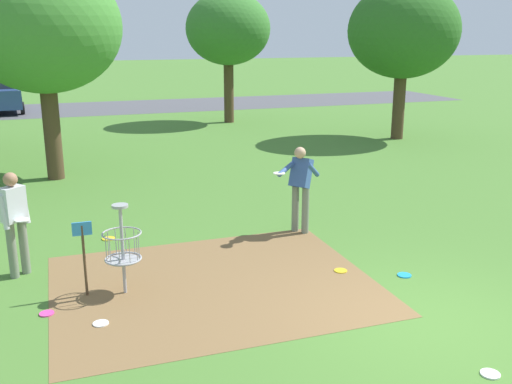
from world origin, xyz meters
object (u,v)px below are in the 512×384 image
frisbee_scattered_a (101,324)px  tree_far_left (42,27)px  frisbee_near_basket (47,313)px  tree_near_right (403,31)px  frisbee_far_right (404,275)px  parked_car_leftmost (0,93)px  frisbee_far_left (341,271)px  frisbee_by_tee (490,374)px  tree_mid_center (228,29)px  player_foreground_watching (15,218)px  player_throwing (300,184)px  frisbee_mid_grass (109,239)px  disc_golf_basket (118,246)px

frisbee_scattered_a → tree_far_left: (-0.45, 8.78, 3.92)m
frisbee_near_basket → tree_near_right: 16.65m
frisbee_far_right → parked_car_leftmost: 25.09m
frisbee_near_basket → frisbee_far_left: bearing=0.4°
frisbee_near_basket → frisbee_far_right: bearing=-4.9°
frisbee_by_tee → tree_mid_center: bearing=82.2°
player_foreground_watching → player_throwing: bearing=5.4°
player_foreground_watching → frisbee_mid_grass: (1.50, 1.29, -0.96)m
player_throwing → tree_near_right: bearing=48.5°
tree_near_right → frisbee_near_basket: bearing=-139.2°
frisbee_by_tee → frisbee_near_basket: bearing=146.1°
frisbee_by_tee → frisbee_far_right: bearing=76.9°
parked_car_leftmost → frisbee_near_basket: bearing=-84.9°
frisbee_by_tee → frisbee_scattered_a: same height
frisbee_mid_grass → frisbee_far_right: bearing=-37.4°
disc_golf_basket → tree_far_left: bearing=96.0°
frisbee_near_basket → parked_car_leftmost: size_ratio=0.05×
frisbee_far_right → tree_near_right: tree_near_right is taller
disc_golf_basket → frisbee_near_basket: bearing=-161.3°
frisbee_far_left → tree_near_right: (7.68, 10.56, 3.82)m
frisbee_near_basket → frisbee_far_left: (4.58, 0.03, 0.00)m
frisbee_near_basket → frisbee_mid_grass: bearing=68.8°
disc_golf_basket → frisbee_scattered_a: size_ratio=6.51×
player_foreground_watching → player_throwing: 5.12m
frisbee_near_basket → tree_mid_center: size_ratio=0.04×
frisbee_mid_grass → frisbee_far_left: bearing=-39.2°
player_throwing → frisbee_near_basket: (-4.71, -2.06, -0.98)m
disc_golf_basket → parked_car_leftmost: size_ratio=0.32×
tree_mid_center → parked_car_leftmost: size_ratio=1.27×
player_throwing → parked_car_leftmost: (-6.81, 21.38, -0.06)m
frisbee_near_basket → frisbee_by_tee: same height
frisbee_near_basket → frisbee_mid_grass: (1.11, 2.86, 0.00)m
tree_mid_center → parked_car_leftmost: bearing=144.4°
tree_near_right → tree_far_left: (-12.02, -2.36, 0.09)m
player_foreground_watching → tree_mid_center: tree_mid_center is taller
frisbee_far_left → frisbee_far_right: bearing=-29.3°
frisbee_by_tee → tree_far_left: tree_far_left is taller
frisbee_mid_grass → parked_car_leftmost: size_ratio=0.06×
tree_near_right → frisbee_scattered_a: bearing=-136.1°
tree_far_left → disc_golf_basket: bearing=-84.0°
frisbee_scattered_a → tree_mid_center: (6.85, 17.08, 3.91)m
tree_mid_center → tree_far_left: (-7.30, -8.30, 0.00)m
frisbee_near_basket → frisbee_far_left: same height
disc_golf_basket → frisbee_by_tee: bearing=-43.8°
frisbee_mid_grass → parked_car_leftmost: (-3.21, 20.57, 0.91)m
player_throwing → frisbee_by_tee: 5.39m
tree_far_left → frisbee_mid_grass: bearing=-80.8°
player_throwing → frisbee_mid_grass: size_ratio=6.91×
disc_golf_basket → frisbee_mid_grass: (0.04, 2.50, -0.74)m
tree_near_right → tree_mid_center: size_ratio=1.01×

